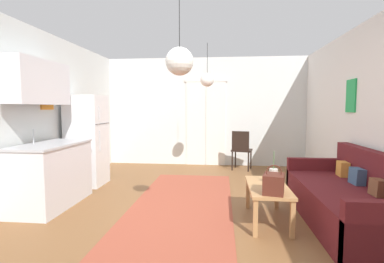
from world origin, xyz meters
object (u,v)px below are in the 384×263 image
(coffee_table, at_px, (268,190))
(pendant_lamp_near, at_px, (180,61))
(couch, at_px, (353,202))
(accent_chair, at_px, (241,148))
(pendant_lamp_far, at_px, (207,80))
(bamboo_vase, at_px, (273,176))
(handbag, at_px, (274,184))
(refrigerator, at_px, (87,140))

(coffee_table, xyz_separation_m, pendant_lamp_near, (-1.00, -0.57, 1.49))
(couch, bearing_deg, accent_chair, 111.08)
(pendant_lamp_near, relative_size, pendant_lamp_far, 1.08)
(bamboo_vase, distance_m, pendant_lamp_far, 2.49)
(handbag, xyz_separation_m, pendant_lamp_near, (-1.02, -0.24, 1.31))
(pendant_lamp_near, bearing_deg, accent_chair, 76.07)
(handbag, bearing_deg, bamboo_vase, 80.47)
(pendant_lamp_near, bearing_deg, handbag, 13.50)
(bamboo_vase, bearing_deg, handbag, -99.53)
(couch, relative_size, coffee_table, 2.20)
(accent_chair, bearing_deg, coffee_table, 107.00)
(refrigerator, relative_size, accent_chair, 1.83)
(bamboo_vase, height_order, pendant_lamp_far, pendant_lamp_far)
(refrigerator, distance_m, accent_chair, 3.26)
(refrigerator, xyz_separation_m, pendant_lamp_near, (1.99, -1.99, 1.06))
(refrigerator, xyz_separation_m, pendant_lamp_far, (2.15, 0.52, 1.11))
(handbag, distance_m, pendant_lamp_far, 2.78)
(bamboo_vase, distance_m, handbag, 0.42)
(couch, xyz_separation_m, pendant_lamp_far, (-1.85, 1.93, 1.65))
(bamboo_vase, distance_m, refrigerator, 3.37)
(coffee_table, bearing_deg, bamboo_vase, 44.83)
(couch, relative_size, bamboo_vase, 5.31)
(accent_chair, distance_m, pendant_lamp_near, 3.88)
(handbag, relative_size, refrigerator, 0.20)
(coffee_table, bearing_deg, accent_chair, 92.56)
(bamboo_vase, distance_m, pendant_lamp_near, 1.83)
(couch, distance_m, refrigerator, 4.28)
(bamboo_vase, relative_size, refrigerator, 0.25)
(accent_chair, relative_size, pendant_lamp_near, 1.01)
(accent_chair, xyz_separation_m, pendant_lamp_near, (-0.87, -3.52, 1.38))
(pendant_lamp_near, bearing_deg, coffee_table, 29.73)
(handbag, bearing_deg, couch, 18.57)
(couch, relative_size, refrigerator, 1.35)
(couch, xyz_separation_m, pendant_lamp_near, (-2.01, -0.58, 1.60))
(handbag, distance_m, refrigerator, 3.49)
(coffee_table, distance_m, refrigerator, 3.34)
(couch, bearing_deg, coffee_table, -179.81)
(refrigerator, relative_size, pendant_lamp_far, 2.00)
(coffee_table, bearing_deg, pendant_lamp_near, -150.27)
(couch, xyz_separation_m, bamboo_vase, (-0.92, 0.08, 0.27))
(couch, distance_m, coffee_table, 1.01)
(handbag, relative_size, pendant_lamp_near, 0.37)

